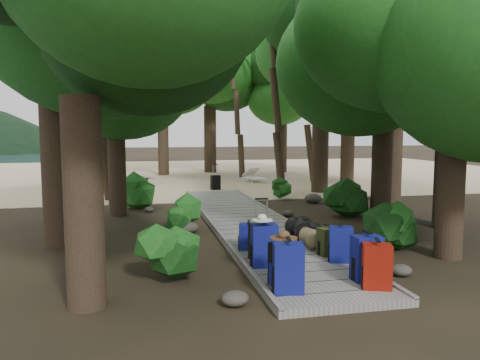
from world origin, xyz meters
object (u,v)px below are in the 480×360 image
object	(u,v)px
backpack_left_d	(249,235)
backpack_left_a	(288,265)
backpack_left_b	(283,261)
backpack_right_c	(341,242)
duffel_right_khaki	(314,238)
lone_suitcase_on_sand	(215,182)
kayak	(144,180)
duffel_right_black	(304,230)
backpack_right_a	(377,264)
backpack_right_d	(328,240)
suitcase_on_boardwalk	(261,241)
backpack_left_c	(264,243)
sun_lounger	(255,175)
backpack_right_b	(367,256)

from	to	relation	value
backpack_left_d	backpack_left_a	bearing A→B (deg)	-74.66
backpack_left_a	backpack_left_b	size ratio (longest dim) A/B	1.12
backpack_right_c	duffel_right_khaki	distance (m)	1.13
lone_suitcase_on_sand	kayak	world-z (taller)	lone_suitcase_on_sand
backpack_right_c	duffel_right_black	size ratio (longest dim) A/B	0.97
backpack_left_d	backpack_right_a	bearing A→B (deg)	-47.87
backpack_left_a	backpack_right_d	bearing A→B (deg)	62.65
backpack_left_a	lone_suitcase_on_sand	distance (m)	12.61
backpack_right_a	suitcase_on_boardwalk	bearing A→B (deg)	143.65
backpack_left_c	backpack_left_d	distance (m)	1.18
kayak	backpack_left_c	bearing A→B (deg)	-83.01
backpack_right_a	duffel_right_khaki	size ratio (longest dim) A/B	1.38
suitcase_on_boardwalk	kayak	xyz separation A→B (m)	(-1.91, 13.61, -0.26)
backpack_left_a	duffel_right_black	distance (m)	3.28
duffel_right_khaki	kayak	size ratio (longest dim) A/B	0.16
backpack_left_b	backpack_left_d	distance (m)	2.15
sun_lounger	kayak	bearing A→B (deg)	153.64
backpack_left_c	backpack_right_d	size ratio (longest dim) A/B	1.42
sun_lounger	backpack_left_a	bearing A→B (deg)	-124.21
suitcase_on_boardwalk	sun_lounger	distance (m)	13.60
backpack_left_b	backpack_right_c	world-z (taller)	backpack_left_b
backpack_right_b	duffel_right_black	bearing A→B (deg)	89.03
backpack_left_a	backpack_left_b	bearing A→B (deg)	93.73
backpack_left_d	backpack_right_a	xyz separation A→B (m)	(1.30, -2.61, 0.09)
backpack_left_d	backpack_right_d	distance (m)	1.53
backpack_left_a	backpack_left_c	bearing A→B (deg)	99.62
backpack_right_d	sun_lounger	size ratio (longest dim) A/B	0.29
backpack_left_b	backpack_right_c	xyz separation A→B (m)	(1.35, 0.96, -0.01)
backpack_left_a	suitcase_on_boardwalk	world-z (taller)	backpack_left_a
backpack_left_d	backpack_right_c	bearing A→B (deg)	-25.24
lone_suitcase_on_sand	backpack_left_a	bearing A→B (deg)	-107.10
duffel_right_black	backpack_left_d	bearing A→B (deg)	-143.26
kayak	sun_lounger	size ratio (longest dim) A/B	1.68
backpack_left_b	kayak	distance (m)	15.14
duffel_right_black	sun_lounger	size ratio (longest dim) A/B	0.37
duffel_right_black	backpack_right_b	bearing A→B (deg)	-73.33
backpack_right_a	duffel_right_black	world-z (taller)	backpack_right_a
backpack_right_a	sun_lounger	bearing A→B (deg)	102.83
lone_suitcase_on_sand	backpack_left_c	bearing A→B (deg)	-107.58
backpack_right_d	kayak	xyz separation A→B (m)	(-3.20, 13.60, -0.22)
backpack_left_b	backpack_left_a	bearing A→B (deg)	-110.91
backpack_right_a	kayak	world-z (taller)	backpack_right_a
suitcase_on_boardwalk	sun_lounger	xyz separation A→B (m)	(3.17, 13.22, -0.11)
suitcase_on_boardwalk	kayak	size ratio (longest dim) A/B	0.20
backpack_right_a	lone_suitcase_on_sand	distance (m)	12.67
backpack_left_a	suitcase_on_boardwalk	size ratio (longest dim) A/B	1.21
backpack_left_b	backpack_right_d	bearing A→B (deg)	32.53
backpack_left_a	duffel_right_black	bearing A→B (deg)	76.12
backpack_right_a	sun_lounger	world-z (taller)	backpack_right_a
backpack_left_c	sun_lounger	size ratio (longest dim) A/B	0.42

